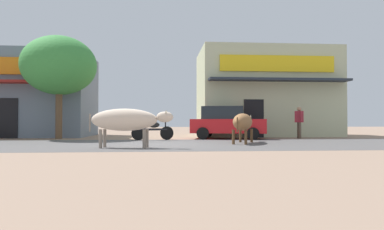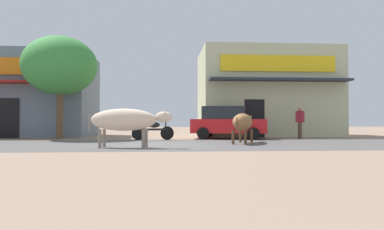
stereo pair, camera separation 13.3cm
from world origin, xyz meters
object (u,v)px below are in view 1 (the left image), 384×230
at_px(cow_near_brown, 126,120).
at_px(cow_far_dark, 243,122).
at_px(roadside_tree, 59,66).
at_px(parked_hatchback_car, 227,122).
at_px(pedestrian_by_shop, 299,120).
at_px(parked_motorcycle, 153,130).

relative_size(cow_near_brown, cow_far_dark, 1.04).
relative_size(roadside_tree, parked_hatchback_car, 1.29).
bearing_deg(cow_near_brown, roadside_tree, 123.03).
bearing_deg(pedestrian_by_shop, parked_hatchback_car, -179.11).
xyz_separation_m(cow_far_dark, pedestrian_by_shop, (3.80, 3.65, 0.11)).
relative_size(roadside_tree, cow_near_brown, 1.82).
distance_m(roadside_tree, pedestrian_by_shop, 12.61).
height_order(roadside_tree, cow_near_brown, roadside_tree).
xyz_separation_m(roadside_tree, parked_motorcycle, (4.79, -1.39, -3.23)).
relative_size(parked_hatchback_car, cow_far_dark, 1.47).
bearing_deg(pedestrian_by_shop, cow_near_brown, -145.18).
relative_size(parked_hatchback_car, cow_near_brown, 1.42).
height_order(roadside_tree, parked_hatchback_car, roadside_tree).
height_order(parked_motorcycle, pedestrian_by_shop, pedestrian_by_shop).
relative_size(parked_motorcycle, cow_near_brown, 0.70).
bearing_deg(parked_motorcycle, parked_hatchback_car, 13.46).
xyz_separation_m(parked_motorcycle, cow_far_dark, (3.71, -2.71, 0.38)).
distance_m(roadside_tree, parked_hatchback_car, 8.97).
xyz_separation_m(cow_near_brown, pedestrian_by_shop, (8.27, 5.75, 0.04)).
xyz_separation_m(parked_motorcycle, cow_near_brown, (-0.76, -4.81, 0.46)).
distance_m(parked_hatchback_car, cow_near_brown, 7.23).
distance_m(cow_far_dark, pedestrian_by_shop, 5.28).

